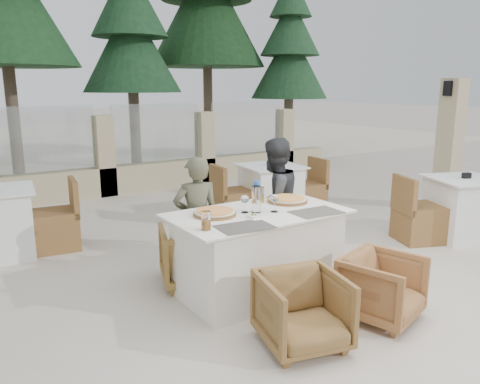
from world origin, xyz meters
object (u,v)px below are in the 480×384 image
beer_glass_left (206,220)px  armchair_near_right (382,288)px  dining_table (258,252)px  beer_glass_right (260,195)px  armchair_far_left (193,254)px  pizza_right (288,200)px  armchair_far_right (264,236)px  wine_glass_near (274,202)px  diner_right (274,202)px  bg_table_c (463,208)px  pizza_left (215,213)px  armchair_near_left (302,311)px  water_bottle (256,197)px  wine_glass_centre (245,203)px  diner_left (197,220)px  bg_table_b (270,191)px  olive_dish (254,216)px

beer_glass_left → armchair_near_right: (1.20, -0.78, -0.58)m
dining_table → beer_glass_right: beer_glass_right is taller
armchair_far_left → armchair_near_right: armchair_far_left is taller
pizza_right → armchair_far_right: 0.66m
wine_glass_near → beer_glass_left: 0.79m
diner_right → bg_table_c: bearing=155.2°
pizza_left → armchair_near_left: size_ratio=0.62×
pizza_right → dining_table: bearing=-162.0°
dining_table → diner_right: diner_right is taller
beer_glass_left → armchair_far_left: (0.26, 0.72, -0.56)m
water_bottle → wine_glass_centre: bearing=151.1°
diner_left → diner_right: (0.93, -0.01, 0.06)m
diner_left → diner_right: 0.93m
beer_glass_left → beer_glass_right: size_ratio=1.00×
pizza_left → armchair_near_left: (0.11, -1.06, -0.52)m
dining_table → pizza_right: (0.46, 0.15, 0.41)m
pizza_right → bg_table_b: size_ratio=0.24×
pizza_left → olive_dish: size_ratio=3.44×
diner_left → bg_table_b: size_ratio=0.76×
wine_glass_centre → diner_left: diner_left is taller
beer_glass_left → armchair_far_left: 0.95m
wine_glass_centre → armchair_near_left: 1.16m
bg_table_b → wine_glass_centre: bearing=-124.8°
water_bottle → olive_dish: water_bottle is taller
olive_dish → armchair_far_right: bearing=48.4°
dining_table → bg_table_c: 3.08m
armchair_far_left → armchair_far_right: 0.90m
diner_left → armchair_far_right: bearing=-163.0°
pizza_left → water_bottle: 0.40m
water_bottle → bg_table_b: (1.68, 1.98, -0.53)m
diner_left → armchair_far_left: bearing=39.7°
armchair_far_left → diner_left: size_ratio=0.51×
beer_glass_left → armchair_far_right: size_ratio=0.23×
dining_table → armchair_near_right: size_ratio=2.70×
pizza_right → olive_dish: pizza_right is taller
wine_glass_near → bg_table_c: 2.99m
pizza_left → armchair_far_right: pizza_left is taller
pizza_left → diner_right: bearing=22.7°
pizza_left → pizza_right: 0.84m
pizza_left → beer_glass_right: (0.61, 0.16, 0.05)m
wine_glass_centre → armchair_near_left: wine_glass_centre is taller
pizza_left → armchair_far_left: bearing=92.3°
wine_glass_near → armchair_far_right: 0.94m
beer_glass_right → olive_dish: beer_glass_right is taller
bg_table_c → dining_table: bearing=-160.4°
olive_dish → armchair_near_left: (-0.12, -0.79, -0.52)m
water_bottle → armchair_near_right: (0.57, -0.98, -0.64)m
pizza_right → bg_table_c: 2.66m
water_bottle → pizza_right: bearing=17.1°
pizza_right → wine_glass_near: 0.41m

